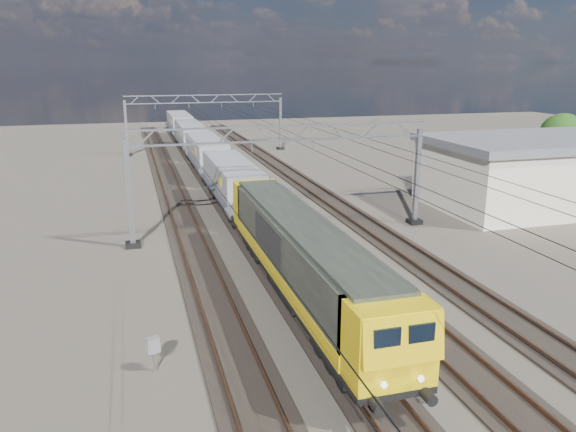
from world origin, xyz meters
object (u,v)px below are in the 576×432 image
object	(u,v)px
hopper_wagon_mid	(206,153)
tree_far	(566,138)
hopper_wagon_fourth	(180,124)
locomotive	(301,254)
catenary_gantry_far	(206,121)
industrial_shed	(549,171)
trackside_cabinet	(153,346)
hopper_wagon_lead	(232,181)
hopper_wagon_third	(191,136)
catenary_gantry_mid	(283,176)

from	to	relation	value
hopper_wagon_mid	tree_far	distance (m)	34.41
hopper_wagon_fourth	locomotive	bearing A→B (deg)	-90.00
catenary_gantry_far	industrial_shed	size ratio (longest dim) A/B	1.07
trackside_cabinet	tree_far	bearing A→B (deg)	17.44
hopper_wagon_lead	hopper_wagon_third	bearing A→B (deg)	90.00
hopper_wagon_third	hopper_wagon_mid	bearing A→B (deg)	-90.00
hopper_wagon_mid	industrial_shed	xyz separation A→B (m)	(24.00, -19.47, 0.49)
catenary_gantry_mid	hopper_wagon_mid	xyz separation A→B (m)	(-2.00, 21.47, -1.67)
locomotive	tree_far	distance (m)	38.15
industrial_shed	tree_far	bearing A→B (deg)	43.13
hopper_wagon_third	locomotive	bearing A→B (deg)	-90.00
catenary_gantry_mid	hopper_wagon_fourth	bearing A→B (deg)	92.30
hopper_wagon_fourth	trackside_cabinet	world-z (taller)	hopper_wagon_fourth
locomotive	hopper_wagon_fourth	xyz separation A→B (m)	(-0.00, 60.30, -0.09)
catenary_gantry_far	trackside_cabinet	world-z (taller)	catenary_gantry_far
catenary_gantry_mid	catenary_gantry_far	distance (m)	36.00
catenary_gantry_far	hopper_wagon_fourth	world-z (taller)	catenary_gantry_far
catenary_gantry_far	hopper_wagon_mid	size ratio (longest dim) A/B	1.53
catenary_gantry_mid	locomotive	distance (m)	10.73
catenary_gantry_mid	hopper_wagon_fourth	size ratio (longest dim) A/B	1.53
catenary_gantry_mid	industrial_shed	bearing A→B (deg)	5.19
hopper_wagon_third	tree_far	bearing A→B (deg)	-38.69
hopper_wagon_third	hopper_wagon_lead	bearing A→B (deg)	-90.00
locomotive	hopper_wagon_lead	distance (m)	17.70
trackside_cabinet	industrial_shed	bearing A→B (deg)	13.95
hopper_wagon_lead	tree_far	world-z (taller)	tree_far
hopper_wagon_third	trackside_cabinet	size ratio (longest dim) A/B	9.63
industrial_shed	trackside_cabinet	bearing A→B (deg)	-151.25
catenary_gantry_far	hopper_wagon_third	distance (m)	2.63
hopper_wagon_mid	hopper_wagon_third	world-z (taller)	same
locomotive	hopper_wagon_third	xyz separation A→B (m)	(-0.00, 46.10, -0.09)
locomotive	hopper_wagon_third	bearing A→B (deg)	90.00
hopper_wagon_mid	trackside_cabinet	bearing A→B (deg)	-100.84
hopper_wagon_mid	industrial_shed	distance (m)	30.91
locomotive	hopper_wagon_lead	size ratio (longest dim) A/B	1.62
catenary_gantry_mid	catenary_gantry_far	size ratio (longest dim) A/B	1.00
hopper_wagon_mid	hopper_wagon_third	size ratio (longest dim) A/B	1.00
catenary_gantry_far	hopper_wagon_lead	world-z (taller)	catenary_gantry_far
catenary_gantry_far	hopper_wagon_lead	distance (m)	28.84
catenary_gantry_mid	hopper_wagon_mid	world-z (taller)	catenary_gantry_mid
hopper_wagon_fourth	trackside_cabinet	distance (m)	65.26
hopper_wagon_third	industrial_shed	xyz separation A→B (m)	(24.00, -33.67, 0.49)
hopper_wagon_fourth	trackside_cabinet	bearing A→B (deg)	-96.14
catenary_gantry_mid	hopper_wagon_mid	bearing A→B (deg)	95.32
catenary_gantry_far	hopper_wagon_third	size ratio (longest dim) A/B	1.53
catenary_gantry_mid	hopper_wagon_lead	distance (m)	7.73
hopper_wagon_lead	hopper_wagon_mid	world-z (taller)	same
tree_far	hopper_wagon_lead	bearing A→B (deg)	-175.55
hopper_wagon_lead	hopper_wagon_fourth	distance (m)	42.60
locomotive	catenary_gantry_mid	bearing A→B (deg)	79.14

